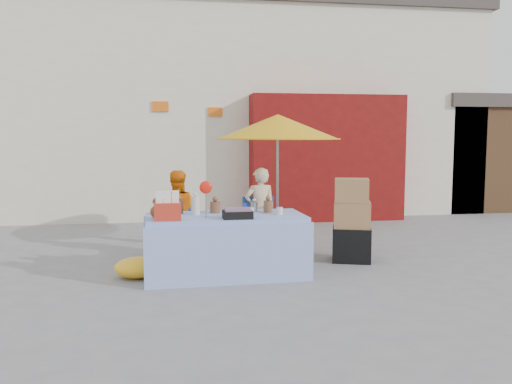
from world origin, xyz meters
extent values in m
plane|color=slate|center=(0.00, 0.00, 0.00)|extent=(80.00, 80.00, 0.00)
cube|color=silver|center=(0.00, 7.00, 2.25)|extent=(12.00, 5.00, 4.50)
cube|color=#3F3833|center=(0.00, 7.00, 4.70)|extent=(12.20, 5.20, 0.40)
cube|color=maroon|center=(2.20, 4.20, 1.30)|extent=(3.20, 0.60, 2.60)
cube|color=#4C331E|center=(6.50, 6.00, 1.20)|extent=(2.60, 3.00, 2.40)
cube|color=#3F3833|center=(6.50, 6.00, 2.55)|extent=(2.80, 3.20, 0.30)
sphere|color=#1E5919|center=(3.80, 10.00, 5.90)|extent=(3.80, 3.80, 3.80)
cube|color=orange|center=(-1.20, 4.48, 2.35)|extent=(0.32, 0.04, 0.20)
cube|color=orange|center=(-0.10, 4.48, 2.25)|extent=(0.28, 0.04, 0.18)
cube|color=#9BB9F8|center=(-0.38, 0.03, 0.39)|extent=(2.00, 0.94, 0.78)
cube|color=#9BB9F8|center=(-0.37, -0.43, 0.36)|extent=(2.02, 0.09, 0.73)
cube|color=#9BB9F8|center=(-0.40, 0.49, 0.36)|extent=(2.02, 0.09, 0.73)
cylinder|color=silver|center=(-1.17, 0.16, 0.87)|extent=(0.12, 0.12, 0.19)
cylinder|color=brown|center=(-0.96, 0.27, 0.86)|extent=(0.13, 0.13, 0.17)
cylinder|color=silver|center=(-0.75, 0.12, 0.89)|extent=(0.11, 0.11, 0.23)
cylinder|color=brown|center=(-0.49, 0.23, 0.85)|extent=(0.14, 0.14, 0.15)
cylinder|color=#B2B2B7|center=(0.02, 0.27, 0.84)|extent=(0.10, 0.10, 0.12)
cylinder|color=brown|center=(0.18, 0.15, 0.86)|extent=(0.12, 0.12, 0.16)
cylinder|color=silver|center=(-0.07, -0.01, 0.82)|extent=(0.09, 0.09, 0.09)
cylinder|color=silver|center=(0.29, -0.05, 0.82)|extent=(0.09, 0.09, 0.09)
sphere|color=brown|center=(-1.23, -0.10, 0.86)|extent=(0.16, 0.16, 0.16)
ellipsoid|color=red|center=(-0.64, -0.13, 1.15)|extent=(0.16, 0.06, 0.16)
cube|color=#B52A1B|center=(-1.10, -0.30, 0.88)|extent=(0.32, 0.15, 0.21)
cube|color=black|center=(-0.27, -0.28, 0.82)|extent=(0.36, 0.26, 0.09)
cube|color=#214097|center=(-0.97, 1.15, 0.23)|extent=(0.52, 0.50, 0.45)
cube|color=#214097|center=(-0.99, 1.37, 0.65)|extent=(0.48, 0.08, 0.40)
cube|color=#214097|center=(0.28, 1.15, 0.23)|extent=(0.52, 0.50, 0.45)
cube|color=#214097|center=(0.26, 1.37, 0.65)|extent=(0.48, 0.08, 0.40)
imported|color=orange|center=(-0.97, 1.30, 0.63)|extent=(0.65, 0.53, 1.27)
imported|color=beige|center=(0.28, 1.30, 0.65)|extent=(0.50, 0.35, 1.29)
cylinder|color=gray|center=(0.58, 1.45, 1.00)|extent=(0.04, 0.04, 2.00)
cone|color=#DE9F0B|center=(0.58, 1.45, 1.90)|extent=(1.90, 1.90, 0.38)
cylinder|color=#DE9F0B|center=(0.58, 1.45, 1.72)|extent=(1.90, 1.90, 0.02)
cube|color=black|center=(1.46, 0.53, 0.24)|extent=(0.64, 0.58, 0.48)
cube|color=#9D7547|center=(1.46, 0.53, 0.66)|extent=(0.60, 0.52, 0.37)
cube|color=#9D7547|center=(1.44, 0.51, 1.01)|extent=(0.55, 0.47, 0.33)
ellipsoid|color=yellow|center=(-1.48, 0.10, 0.13)|extent=(0.71, 0.65, 0.26)
camera|label=1|loc=(-1.10, -6.66, 1.77)|focal=38.00mm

